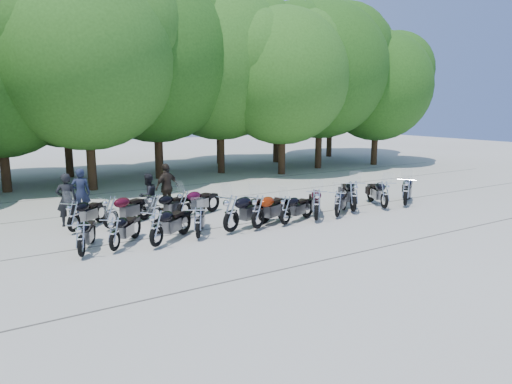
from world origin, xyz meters
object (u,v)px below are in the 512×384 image
motorcycle_7 (316,204)px  motorcycle_11 (406,191)px  motorcycle_13 (110,211)px  motorcycle_2 (156,227)px  motorcycle_8 (338,203)px  motorcycle_5 (258,211)px  motorcycle_14 (155,207)px  motorcycle_10 (385,194)px  motorcycle_12 (73,216)px  rider_3 (81,193)px  motorcycle_15 (184,203)px  motorcycle_9 (354,195)px  motorcycle_6 (286,209)px  rider_0 (67,200)px  motorcycle_3 (198,222)px  rider_2 (167,187)px  motorcycle_1 (114,233)px  motorcycle_0 (81,238)px  motorcycle_4 (231,212)px  rider_1 (148,196)px

motorcycle_7 → motorcycle_11: motorcycle_11 is taller
motorcycle_11 → motorcycle_13: bearing=40.2°
motorcycle_2 → motorcycle_8: (6.96, 0.03, -0.06)m
motorcycle_5 → motorcycle_14: bearing=21.2°
motorcycle_10 → motorcycle_14: 8.98m
motorcycle_8 → motorcycle_12: 9.19m
motorcycle_7 → rider_3: rider_3 is taller
motorcycle_2 → motorcycle_15: bearing=-74.4°
motorcycle_8 → motorcycle_11: bearing=-128.5°
motorcycle_9 → motorcycle_8: bearing=47.4°
motorcycle_6 → rider_0: rider_0 is taller
motorcycle_3 → motorcycle_7: (4.53, -0.16, 0.09)m
motorcycle_11 → rider_2: size_ratio=1.29×
motorcycle_1 → motorcycle_3: bearing=-142.9°
motorcycle_13 → motorcycle_14: (1.52, -0.05, -0.04)m
motorcycle_3 → motorcycle_12: motorcycle_12 is taller
motorcycle_9 → motorcycle_11: size_ratio=1.04×
motorcycle_12 → motorcycle_14: bearing=-140.0°
motorcycle_5 → rider_0: bearing=28.1°
motorcycle_0 → motorcycle_2: (2.05, -0.21, 0.06)m
motorcycle_4 → rider_1: (-1.54, 3.64, 0.10)m
motorcycle_8 → motorcycle_15: (-4.91, 2.81, 0.04)m
motorcycle_6 → motorcycle_12: size_ratio=0.98×
motorcycle_8 → motorcycle_9: 1.11m
motorcycle_10 → rider_0: bearing=7.7°
rider_2 → rider_3: 3.20m
motorcycle_15 → motorcycle_3: bearing=143.8°
motorcycle_3 → motorcycle_12: size_ratio=0.97×
motorcycle_8 → rider_1: bearing=18.3°
motorcycle_10 → rider_3: rider_3 is taller
motorcycle_1 → motorcycle_11: 11.79m
motorcycle_9 → rider_1: bearing=4.8°
motorcycle_8 → rider_0: size_ratio=1.11×
motorcycle_15 → rider_0: rider_0 is taller
motorcycle_8 → motorcycle_1: bearing=49.7°
motorcycle_6 → motorcycle_14: (-3.77, 2.57, 0.02)m
motorcycle_8 → motorcycle_13: (-7.58, 2.72, 0.07)m
motorcycle_2 → motorcycle_10: motorcycle_10 is taller
motorcycle_1 → motorcycle_0: bearing=42.5°
motorcycle_6 → motorcycle_12: 7.02m
motorcycle_4 → motorcycle_13: (-3.22, 2.52, -0.07)m
rider_1 → rider_3: rider_3 is taller
motorcycle_5 → motorcycle_8: size_ratio=1.16×
motorcycle_11 → motorcycle_15: bearing=35.7°
rider_1 → motorcycle_12: bearing=-6.2°
motorcycle_14 → motorcycle_6: bearing=-146.5°
motorcycle_10 → motorcycle_15: bearing=7.2°
motorcycle_7 → rider_0: (-7.69, 4.10, 0.26)m
motorcycle_0 → rider_0: size_ratio=1.10×
motorcycle_7 → rider_2: rider_2 is taller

